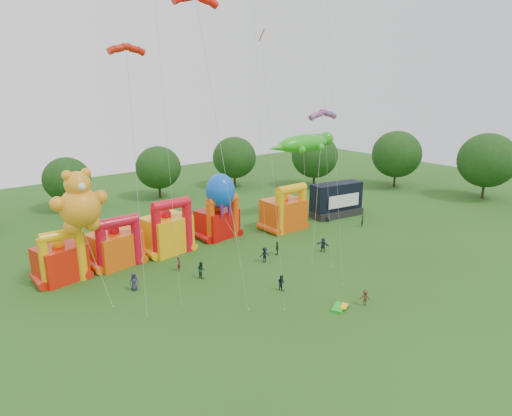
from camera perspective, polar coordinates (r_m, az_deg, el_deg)
ground at (r=42.78m, az=13.67°, el=-14.84°), size 160.00×160.00×0.00m
tree_ring at (r=39.47m, az=12.55°, el=-7.29°), size 120.24×122.31×12.07m
bouncy_castle_0 at (r=54.58m, az=-23.22°, el=-6.03°), size 5.54×4.81×6.15m
bouncy_castle_1 at (r=56.81m, az=-17.13°, el=-4.54°), size 6.13×5.27×6.26m
bouncy_castle_2 at (r=59.22m, az=-10.97°, el=-2.88°), size 6.12×5.21×7.24m
bouncy_castle_3 at (r=63.87m, az=-4.75°, el=-1.61°), size 5.75×4.90×6.16m
bouncy_castle_4 at (r=67.00m, az=3.61°, el=-0.49°), size 5.84×4.77×6.96m
stage_trailer at (r=74.50m, az=10.01°, el=1.00°), size 9.02×4.60×5.45m
teddy_bear_kite at (r=51.16m, az=-20.89°, el=-0.62°), size 6.01×9.98×12.62m
gecko_kite at (r=71.50m, az=6.07°, el=5.51°), size 13.53×5.82×13.28m
octopus_kite at (r=61.85m, az=-4.29°, el=1.24°), size 3.98×5.76×9.34m
parafoil_kites at (r=46.93m, az=-6.14°, el=3.82°), size 28.55×14.46×29.42m
diamond_kites at (r=48.90m, az=2.23°, el=11.31°), size 20.83×16.39×44.62m
folded_kite_bundle at (r=45.98m, az=10.40°, el=-12.12°), size 2.24×1.75×0.31m
spectator_0 at (r=50.17m, az=-15.01°, el=-8.88°), size 1.01×0.72×1.93m
spectator_1 at (r=53.87m, az=-9.63°, el=-6.88°), size 0.75×0.72×1.74m
spectator_2 at (r=51.66m, az=-6.87°, el=-7.66°), size 0.74×0.95×1.94m
spectator_3 at (r=55.46m, az=1.08°, el=-5.87°), size 1.41×1.16×1.89m
spectator_4 at (r=57.79m, az=2.66°, el=-5.02°), size 1.03×1.06×1.78m
spectator_5 at (r=59.35m, az=8.37°, el=-4.58°), size 1.17×1.78×1.83m
spectator_6 at (r=66.33m, az=3.45°, el=-2.17°), size 1.07×0.85×1.92m
spectator_7 at (r=70.35m, az=13.15°, el=-1.60°), size 0.70×0.74×1.70m
spectator_8 at (r=48.65m, az=3.17°, el=-9.29°), size 0.73×0.89×1.68m
spectator_9 at (r=46.83m, az=13.48°, el=-10.84°), size 1.14×1.19×1.63m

